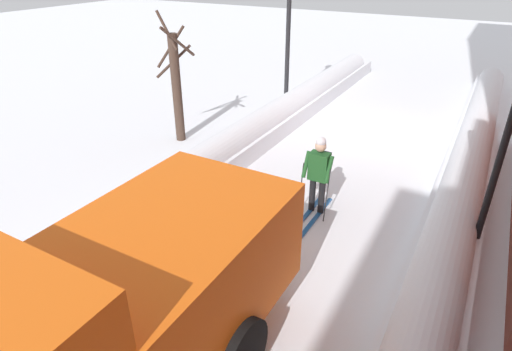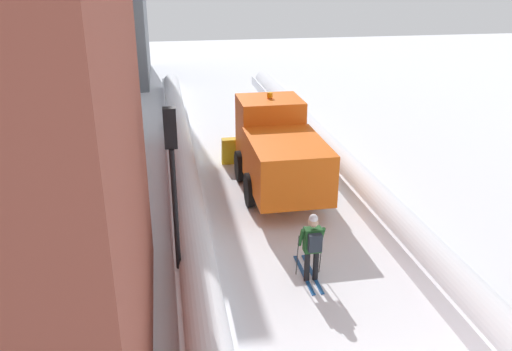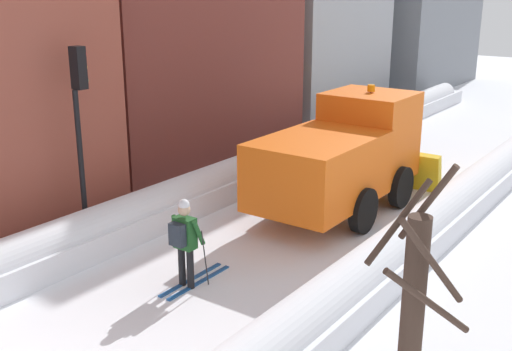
# 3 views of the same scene
# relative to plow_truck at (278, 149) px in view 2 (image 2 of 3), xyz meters

# --- Properties ---
(ground_plane) EXTENTS (80.00, 80.00, 0.00)m
(ground_plane) POSITION_rel_plow_truck_xyz_m (-0.25, -0.65, -1.48)
(ground_plane) COLOR white
(snowbank_left) EXTENTS (1.10, 36.00, 1.02)m
(snowbank_left) POSITION_rel_plow_truck_xyz_m (-3.14, -0.65, -1.03)
(snowbank_left) COLOR white
(snowbank_left) RESTS_ON ground
(snowbank_right) EXTENTS (1.10, 36.00, 0.99)m
(snowbank_right) POSITION_rel_plow_truck_xyz_m (2.63, -0.65, -1.06)
(snowbank_right) COLOR white
(snowbank_right) RESTS_ON ground
(building_brick_mid) EXTENTS (7.37, 8.80, 8.29)m
(building_brick_mid) POSITION_rel_plow_truck_xyz_m (-8.53, 1.58, 2.67)
(building_brick_mid) COLOR brown
(building_brick_mid) RESTS_ON ground
(plow_truck) EXTENTS (3.20, 5.98, 3.12)m
(plow_truck) POSITION_rel_plow_truck_xyz_m (0.00, 0.00, 0.00)
(plow_truck) COLOR orange
(plow_truck) RESTS_ON ground
(skier) EXTENTS (0.62, 1.80, 1.81)m
(skier) POSITION_rel_plow_truck_xyz_m (-0.38, -5.68, -0.48)
(skier) COLOR black
(skier) RESTS_ON ground
(traffic_light_pole) EXTENTS (0.28, 0.42, 4.43)m
(traffic_light_pole) POSITION_rel_plow_truck_xyz_m (-3.58, -5.34, 1.63)
(traffic_light_pole) COLOR black
(traffic_light_pole) RESTS_ON ground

